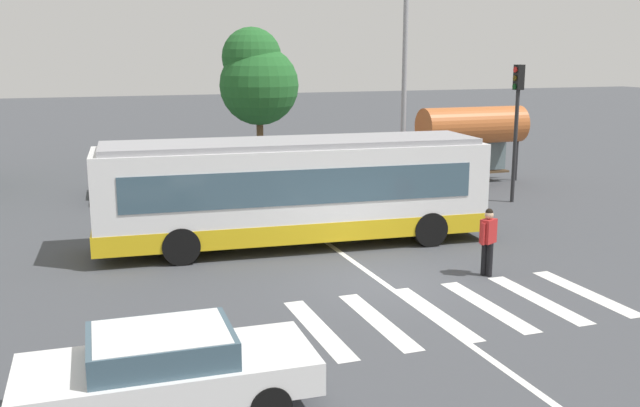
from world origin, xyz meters
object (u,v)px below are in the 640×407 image
at_px(city_transit_bus, 294,191).
at_px(parked_car_black, 198,172).
at_px(parked_car_white, 265,169).
at_px(bus_stop_shelter, 472,127).
at_px(background_tree_right, 257,77).
at_px(foreground_sedan, 166,367).
at_px(twin_arm_street_lamp, 405,46).
at_px(traffic_light_far_corner, 517,112).
at_px(parked_car_red, 319,164).
at_px(pedestrian_crossing_street, 488,238).
at_px(parked_car_charcoal, 126,176).

relative_size(city_transit_bus, parked_car_black, 2.50).
bearing_deg(parked_car_white, bus_stop_shelter, -13.65).
height_order(bus_stop_shelter, background_tree_right, background_tree_right).
xyz_separation_m(foreground_sedan, twin_arm_street_lamp, (11.69, 15.70, 4.96)).
bearing_deg(foreground_sedan, traffic_light_far_corner, 39.51).
relative_size(parked_car_black, parked_car_red, 1.01).
xyz_separation_m(city_transit_bus, pedestrian_crossing_street, (3.63, -4.43, -0.62)).
relative_size(parked_car_black, bus_stop_shelter, 0.98).
bearing_deg(parked_car_black, parked_car_white, -2.96).
xyz_separation_m(traffic_light_far_corner, bus_stop_shelter, (0.56, 3.89, -0.95)).
bearing_deg(background_tree_right, parked_car_red, -85.95).
bearing_deg(parked_car_white, foreground_sedan, -109.92).
bearing_deg(bus_stop_shelter, parked_car_red, 156.07).
xyz_separation_m(pedestrian_crossing_street, bus_stop_shelter, (6.43, 11.35, 1.45)).
distance_m(city_transit_bus, parked_car_black, 9.24).
relative_size(pedestrian_crossing_street, parked_car_white, 0.38).
xyz_separation_m(parked_car_black, parked_car_white, (2.75, -0.14, 0.00)).
bearing_deg(parked_car_charcoal, background_tree_right, 48.05).
relative_size(pedestrian_crossing_street, twin_arm_street_lamp, 0.19).
bearing_deg(parked_car_black, bus_stop_shelter, -11.09).
relative_size(parked_car_black, traffic_light_far_corner, 0.91).
bearing_deg(traffic_light_far_corner, parked_car_white, 143.09).
height_order(foreground_sedan, parked_car_black, same).
relative_size(pedestrian_crossing_street, traffic_light_far_corner, 0.34).
height_order(parked_car_white, background_tree_right, background_tree_right).
xyz_separation_m(foreground_sedan, parked_car_black, (3.69, 17.92, 0.00)).
bearing_deg(twin_arm_street_lamp, pedestrian_crossing_street, -105.77).
distance_m(parked_car_black, parked_car_white, 2.75).
height_order(pedestrian_crossing_street, foreground_sedan, pedestrian_crossing_street).
bearing_deg(parked_car_red, pedestrian_crossing_street, -92.14).
xyz_separation_m(city_transit_bus, bus_stop_shelter, (10.07, 6.93, 0.83)).
distance_m(city_transit_bus, parked_car_charcoal, 10.07).
distance_m(pedestrian_crossing_street, background_tree_right, 22.28).
bearing_deg(parked_car_black, pedestrian_crossing_street, -70.54).
height_order(pedestrian_crossing_street, parked_car_red, pedestrian_crossing_street).
bearing_deg(pedestrian_crossing_street, bus_stop_shelter, 60.48).
bearing_deg(background_tree_right, parked_car_charcoal, -131.95).
xyz_separation_m(pedestrian_crossing_street, parked_car_white, (-2.04, 13.41, -0.20)).
relative_size(parked_car_charcoal, parked_car_white, 1.02).
bearing_deg(parked_car_charcoal, twin_arm_street_lamp, -12.08).
distance_m(pedestrian_crossing_street, bus_stop_shelter, 13.13).
xyz_separation_m(pedestrian_crossing_street, foreground_sedan, (-8.48, -4.37, -0.20)).
height_order(foreground_sedan, twin_arm_street_lamp, twin_arm_street_lamp).
bearing_deg(parked_car_red, traffic_light_far_corner, -50.59).
bearing_deg(background_tree_right, parked_car_black, -119.18).
distance_m(city_transit_bus, bus_stop_shelter, 12.25).
distance_m(city_transit_bus, parked_car_white, 9.16).
height_order(foreground_sedan, parked_car_charcoal, same).
bearing_deg(twin_arm_street_lamp, background_tree_right, 106.87).
bearing_deg(foreground_sedan, twin_arm_street_lamp, 53.34).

